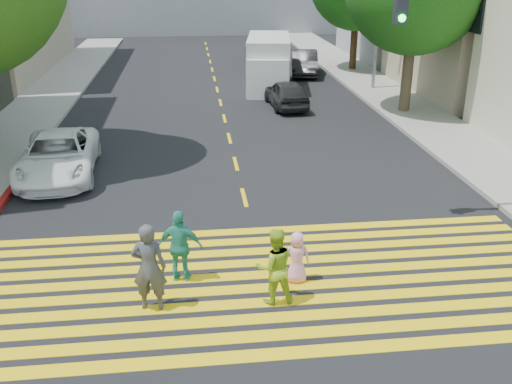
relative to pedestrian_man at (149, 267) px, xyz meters
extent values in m
plane|color=black|center=(2.39, -0.54, -0.93)|extent=(120.00, 120.00, 0.00)
cube|color=gray|center=(-6.11, 21.46, -0.86)|extent=(3.00, 40.00, 0.15)
cube|color=gray|center=(10.89, 14.46, -0.86)|extent=(3.00, 60.00, 0.15)
cube|color=yellow|center=(2.39, -1.74, -0.92)|extent=(13.40, 0.35, 0.01)
cube|color=yellow|center=(2.39, -1.19, -0.92)|extent=(13.40, 0.35, 0.01)
cube|color=yellow|center=(2.39, -0.64, -0.92)|extent=(13.40, 0.35, 0.01)
cube|color=yellow|center=(2.39, -0.09, -0.92)|extent=(13.40, 0.35, 0.01)
cube|color=yellow|center=(2.39, 0.46, -0.92)|extent=(13.40, 0.35, 0.01)
cube|color=yellow|center=(2.39, 1.01, -0.92)|extent=(13.40, 0.35, 0.01)
cube|color=yellow|center=(2.39, 1.56, -0.92)|extent=(13.40, 0.35, 0.01)
cube|color=yellow|center=(2.39, 2.11, -0.92)|extent=(13.40, 0.35, 0.01)
cube|color=yellow|center=(2.39, 2.66, -0.92)|extent=(13.40, 0.35, 0.01)
cube|color=yellow|center=(2.39, 3.21, -0.92)|extent=(13.40, 0.35, 0.01)
cube|color=yellow|center=(2.39, 5.46, -0.93)|extent=(0.12, 1.40, 0.01)
cube|color=yellow|center=(2.39, 8.46, -0.93)|extent=(0.12, 1.40, 0.01)
cube|color=yellow|center=(2.39, 11.46, -0.93)|extent=(0.12, 1.40, 0.01)
cube|color=yellow|center=(2.39, 14.46, -0.93)|extent=(0.12, 1.40, 0.01)
cube|color=yellow|center=(2.39, 17.46, -0.93)|extent=(0.12, 1.40, 0.01)
cube|color=yellow|center=(2.39, 20.46, -0.93)|extent=(0.12, 1.40, 0.01)
cube|color=yellow|center=(2.39, 23.46, -0.93)|extent=(0.12, 1.40, 0.01)
cube|color=yellow|center=(2.39, 26.46, -0.93)|extent=(0.12, 1.40, 0.01)
cube|color=yellow|center=(2.39, 29.46, -0.93)|extent=(0.12, 1.40, 0.01)
cube|color=yellow|center=(2.39, 32.46, -0.93)|extent=(0.12, 1.40, 0.01)
cube|color=yellow|center=(2.39, 35.46, -0.93)|extent=(0.12, 1.40, 0.01)
cube|color=yellow|center=(2.39, 38.46, -0.93)|extent=(0.12, 1.40, 0.01)
cylinder|color=#443525|center=(10.51, 14.42, 0.67)|extent=(0.49, 0.49, 3.20)
cylinder|color=#462B17|center=(11.04, 24.93, 0.57)|extent=(0.52, 0.52, 3.00)
imported|color=#444345|center=(0.00, 0.00, 0.00)|extent=(0.73, 0.53, 1.86)
imported|color=#9CC428|center=(2.47, -0.05, -0.12)|extent=(0.84, 0.68, 1.63)
imported|color=#F69DC1|center=(3.06, 0.68, -0.35)|extent=(0.58, 0.38, 1.17)
imported|color=teal|center=(0.59, 1.01, -0.11)|extent=(1.02, 0.59, 1.64)
imported|color=white|center=(-3.33, 7.96, -0.25)|extent=(2.59, 5.07, 1.37)
imported|color=black|center=(5.41, 16.16, -0.28)|extent=(1.78, 3.91, 1.30)
imported|color=gray|center=(6.18, 29.56, -0.23)|extent=(2.65, 5.05, 1.39)
imported|color=black|center=(7.83, 24.04, -0.22)|extent=(2.19, 4.51, 1.43)
cube|color=silver|center=(5.19, 20.72, 0.42)|extent=(2.93, 5.67, 2.70)
cube|color=silver|center=(4.84, 18.37, 0.04)|extent=(2.22, 1.59, 1.95)
cylinder|color=black|center=(4.05, 18.92, -0.55)|extent=(0.38, 0.79, 0.76)
cylinder|color=black|center=(5.76, 18.67, -0.55)|extent=(0.38, 0.79, 0.76)
cylinder|color=black|center=(4.62, 22.77, -0.55)|extent=(0.38, 0.79, 0.76)
cylinder|color=black|center=(6.33, 22.52, -0.55)|extent=(0.38, 0.79, 0.76)
cube|color=#21212A|center=(5.87, 3.41, 4.61)|extent=(0.29, 0.29, 0.91)
sphere|color=#17F332|center=(5.87, 3.26, 4.30)|extent=(0.18, 0.18, 0.17)
camera|label=1|loc=(0.95, -9.89, 5.58)|focal=40.00mm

